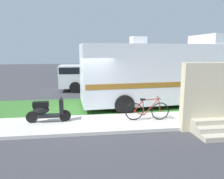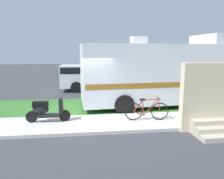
{
  "view_description": "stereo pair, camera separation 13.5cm",
  "coord_description": "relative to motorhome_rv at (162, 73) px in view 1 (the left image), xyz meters",
  "views": [
    {
      "loc": [
        -0.06,
        -8.95,
        2.78
      ],
      "look_at": [
        1.22,
        0.3,
        1.1
      ],
      "focal_mm": 34.14,
      "sensor_mm": 36.0,
      "label": 1
    },
    {
      "loc": [
        0.08,
        -8.97,
        2.78
      ],
      "look_at": [
        1.22,
        0.3,
        1.1
      ],
      "focal_mm": 34.14,
      "sensor_mm": 36.0,
      "label": 2
    }
  ],
  "objects": [
    {
      "name": "porch_steps",
      "position": [
        0.39,
        -3.67,
        -0.75
      ],
      "size": [
        2.0,
        1.26,
        2.4
      ],
      "color": "#B2A893",
      "rests_on": "ground"
    },
    {
      "name": "bicycle",
      "position": [
        -1.53,
        -2.57,
        -1.21
      ],
      "size": [
        1.72,
        0.52,
        0.9
      ],
      "color": "black",
      "rests_on": "ground"
    },
    {
      "name": "scooter",
      "position": [
        -5.37,
        -2.29,
        -1.14
      ],
      "size": [
        1.66,
        0.5,
        0.97
      ],
      "color": "black",
      "rests_on": "ground"
    },
    {
      "name": "grass_strip",
      "position": [
        -3.93,
        0.12,
        -1.68
      ],
      "size": [
        24.0,
        3.4,
        0.08
      ],
      "color": "#336628",
      "rests_on": "ground"
    },
    {
      "name": "pickup_truck_near",
      "position": [
        -3.31,
        5.02,
        -0.75
      ],
      "size": [
        5.82,
        2.26,
        1.8
      ],
      "color": "silver",
      "rests_on": "ground"
    },
    {
      "name": "bottle_green",
      "position": [
        0.9,
        -2.88,
        -1.49
      ],
      "size": [
        0.06,
        0.06,
        0.24
      ],
      "color": "brown",
      "rests_on": "ground"
    },
    {
      "name": "sidewalk",
      "position": [
        -3.93,
        -2.58,
        -1.66
      ],
      "size": [
        24.0,
        2.0,
        0.12
      ],
      "color": "beige",
      "rests_on": "ground"
    },
    {
      "name": "ground_plane",
      "position": [
        -3.93,
        -1.38,
        -1.72
      ],
      "size": [
        80.0,
        80.0,
        0.0
      ],
      "primitive_type": "plane",
      "color": "#38383D"
    },
    {
      "name": "motorhome_rv",
      "position": [
        0.0,
        0.0,
        0.0
      ],
      "size": [
        8.07,
        3.02,
        3.61
      ],
      "color": "silver",
      "rests_on": "ground"
    }
  ]
}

